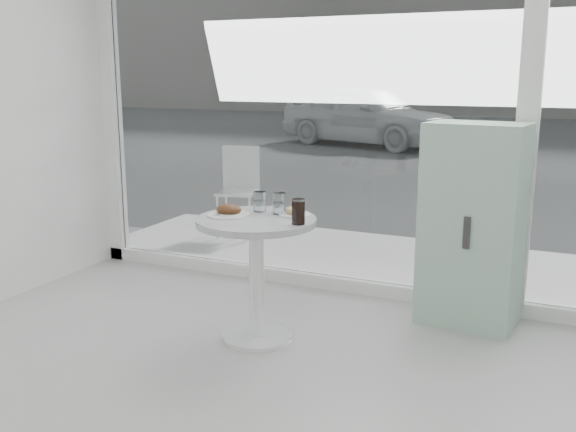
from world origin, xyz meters
The scene contains 13 objects.
storefront centered at (0.07, 3.00, 1.71)m, with size 5.00×0.14×3.00m.
main_table centered at (-0.50, 1.90, 0.55)m, with size 0.72×0.72×0.77m.
patio_deck centered at (0.00, 3.80, 0.03)m, with size 5.60×1.60×0.05m, color white.
street centered at (0.00, 16.00, 0.00)m, with size 40.00×24.00×0.00m, color #353535.
far_building centered at (0.00, 25.00, 4.00)m, with size 40.00×2.00×8.00m, color gray.
mint_cabinet centered at (0.63, 2.73, 0.66)m, with size 0.65×0.48×1.31m.
patio_chair centered at (-1.80, 4.05, 0.54)m, with size 0.46×0.46×0.86m.
car_white centered at (-3.25, 12.68, 0.70)m, with size 1.65×4.11×1.40m, color silver.
plate_fritter centered at (-0.67, 1.88, 0.80)m, with size 0.26×0.26×0.07m.
plate_donut centered at (-0.32, 2.06, 0.79)m, with size 0.19×0.19×0.05m.
water_tumbler_a centered at (-0.56, 2.08, 0.83)m, with size 0.08×0.08×0.13m.
water_tumbler_b centered at (-0.42, 2.06, 0.83)m, with size 0.08×0.08×0.13m.
cola_glass centered at (-0.21, 1.86, 0.84)m, with size 0.08×0.08×0.15m.
Camera 1 is at (1.22, -1.41, 1.61)m, focal length 40.00 mm.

